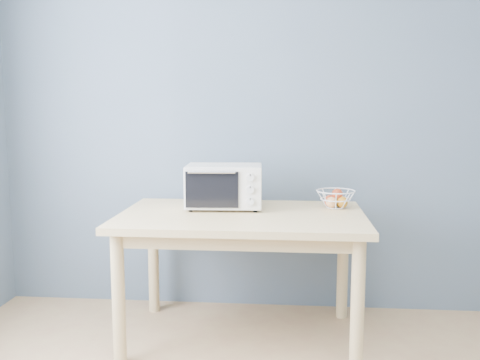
{
  "coord_description": "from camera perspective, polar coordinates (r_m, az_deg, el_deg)",
  "views": [
    {
      "loc": [
        -0.06,
        -1.3,
        1.35
      ],
      "look_at": [
        -0.33,
        1.79,
        0.93
      ],
      "focal_mm": 40.0,
      "sensor_mm": 36.0,
      "label": 1
    }
  ],
  "objects": [
    {
      "name": "room",
      "position": [
        1.3,
        7.57,
        5.34
      ],
      "size": [
        4.01,
        4.51,
        2.61
      ],
      "color": "tan",
      "rests_on": "ground"
    },
    {
      "name": "dining_table",
      "position": [
        3.09,
        0.19,
        -5.4
      ],
      "size": [
        1.4,
        0.9,
        0.75
      ],
      "color": "#DBBB83",
      "rests_on": "ground"
    },
    {
      "name": "fruit_basket",
      "position": [
        3.27,
        10.14,
        -1.97
      ],
      "size": [
        0.25,
        0.25,
        0.12
      ],
      "rotation": [
        0.0,
        0.0,
        -0.06
      ],
      "color": "white",
      "rests_on": "dining_table"
    },
    {
      "name": "toaster_oven",
      "position": [
        3.2,
        -2.02,
        -0.6
      ],
      "size": [
        0.46,
        0.35,
        0.26
      ],
      "rotation": [
        0.0,
        0.0,
        0.05
      ],
      "color": "beige",
      "rests_on": "dining_table"
    }
  ]
}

